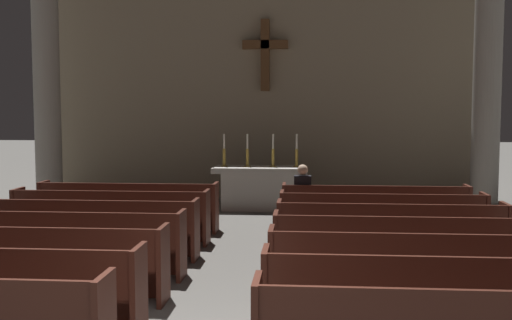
{
  "coord_description": "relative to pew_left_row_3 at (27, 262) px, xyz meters",
  "views": [
    {
      "loc": [
        1.05,
        -5.01,
        2.35
      ],
      "look_at": [
        0.0,
        8.0,
        1.27
      ],
      "focal_mm": 43.02,
      "sensor_mm": 36.0,
      "label": 1
    }
  ],
  "objects": [
    {
      "name": "candlestick_outer_right",
      "position": [
        3.2,
        7.08,
        0.78
      ],
      "size": [
        0.16,
        0.16,
        0.76
      ],
      "color": "#B79338",
      "rests_on": "altar"
    },
    {
      "name": "pew_right_row_3",
      "position": [
        4.7,
        0.0,
        0.0
      ],
      "size": [
        3.45,
        0.5,
        0.95
      ],
      "color": "#4C2319",
      "rests_on": "ground"
    },
    {
      "name": "column_left_third",
      "position": [
        -2.79,
        7.19,
        2.57
      ],
      "size": [
        0.94,
        0.94,
        6.26
      ],
      "color": "#9E998E",
      "rests_on": "ground"
    },
    {
      "name": "pew_left_row_3",
      "position": [
        0.0,
        0.0,
        0.0
      ],
      "size": [
        3.45,
        0.5,
        0.95
      ],
      "color": "#4C2319",
      "rests_on": "ground"
    },
    {
      "name": "pew_right_row_4",
      "position": [
        4.7,
        1.09,
        0.0
      ],
      "size": [
        3.45,
        0.5,
        0.95
      ],
      "color": "#4C2319",
      "rests_on": "ground"
    },
    {
      "name": "lone_worshipper",
      "position": [
        3.36,
        4.39,
        0.22
      ],
      "size": [
        0.32,
        0.43,
        1.32
      ],
      "color": "#26262B",
      "rests_on": "ground"
    },
    {
      "name": "pew_right_row_6",
      "position": [
        4.7,
        3.26,
        0.0
      ],
      "size": [
        3.45,
        0.5,
        0.95
      ],
      "color": "#4C2319",
      "rests_on": "ground"
    },
    {
      "name": "candlestick_inner_right",
      "position": [
        2.65,
        7.08,
        0.78
      ],
      "size": [
        0.16,
        0.16,
        0.76
      ],
      "color": "#B79338",
      "rests_on": "altar"
    },
    {
      "name": "pew_left_row_5",
      "position": [
        0.0,
        2.17,
        0.0
      ],
      "size": [
        3.45,
        0.5,
        0.95
      ],
      "color": "#4C2319",
      "rests_on": "ground"
    },
    {
      "name": "pew_left_row_7",
      "position": [
        0.0,
        4.35,
        0.0
      ],
      "size": [
        3.45,
        0.5,
        0.95
      ],
      "color": "#4C2319",
      "rests_on": "ground"
    },
    {
      "name": "pew_right_row_7",
      "position": [
        4.7,
        4.35,
        0.0
      ],
      "size": [
        3.45,
        0.5,
        0.95
      ],
      "color": "#4C2319",
      "rests_on": "ground"
    },
    {
      "name": "candlestick_inner_left",
      "position": [
        2.05,
        7.08,
        0.78
      ],
      "size": [
        0.16,
        0.16,
        0.76
      ],
      "color": "#B79338",
      "rests_on": "altar"
    },
    {
      "name": "altar",
      "position": [
        2.35,
        7.08,
        0.06
      ],
      "size": [
        2.2,
        0.9,
        1.01
      ],
      "color": "#A8A399",
      "rests_on": "ground"
    },
    {
      "name": "candlestick_outer_left",
      "position": [
        1.5,
        7.08,
        0.78
      ],
      "size": [
        0.16,
        0.16,
        0.76
      ],
      "color": "#B79338",
      "rests_on": "altar"
    },
    {
      "name": "pew_left_row_6",
      "position": [
        0.0,
        3.26,
        0.0
      ],
      "size": [
        3.45,
        0.5,
        0.95
      ],
      "color": "#4C2319",
      "rests_on": "ground"
    },
    {
      "name": "apse_with_cross",
      "position": [
        2.35,
        9.06,
        2.93
      ],
      "size": [
        11.29,
        0.47,
        6.8
      ],
      "color": "gray",
      "rests_on": "ground"
    },
    {
      "name": "pew_left_row_4",
      "position": [
        0.0,
        1.09,
        0.0
      ],
      "size": [
        3.45,
        0.5,
        0.95
      ],
      "color": "#4C2319",
      "rests_on": "ground"
    },
    {
      "name": "column_right_third",
      "position": [
        7.5,
        7.19,
        2.57
      ],
      "size": [
        0.94,
        0.94,
        6.26
      ],
      "color": "#9E998E",
      "rests_on": "ground"
    },
    {
      "name": "pew_right_row_5",
      "position": [
        4.7,
        2.17,
        0.0
      ],
      "size": [
        3.45,
        0.5,
        0.95
      ],
      "color": "#4C2319",
      "rests_on": "ground"
    },
    {
      "name": "pew_right_row_2",
      "position": [
        4.7,
        -1.09,
        0.0
      ],
      "size": [
        3.45,
        0.5,
        0.95
      ],
      "color": "#4C2319",
      "rests_on": "ground"
    }
  ]
}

